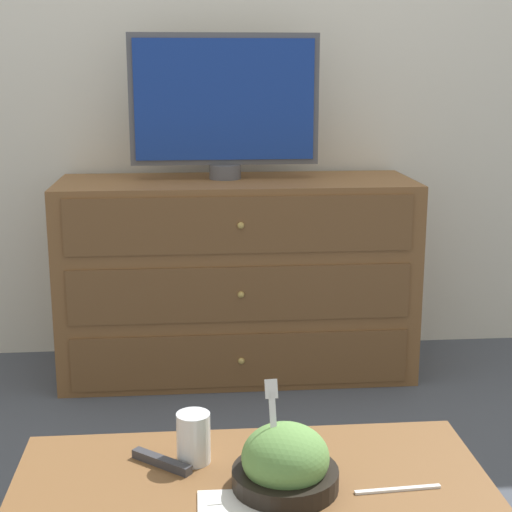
% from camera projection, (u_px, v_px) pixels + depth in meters
% --- Properties ---
extents(ground_plane, '(12.00, 12.00, 0.00)m').
position_uv_depth(ground_plane, '(232.00, 346.00, 3.34)').
color(ground_plane, '#474C56').
extents(wall_back, '(12.00, 0.05, 2.60)m').
position_uv_depth(wall_back, '(229.00, 30.00, 3.06)').
color(wall_back, silver).
rests_on(wall_back, ground_plane).
extents(dresser, '(1.32, 0.48, 0.75)m').
position_uv_depth(dresser, '(237.00, 277.00, 3.00)').
color(dresser, brown).
rests_on(dresser, ground_plane).
extents(tv, '(0.70, 0.12, 0.53)m').
position_uv_depth(tv, '(224.00, 103.00, 2.88)').
color(tv, '#515156').
rests_on(tv, dresser).
extents(coffee_table, '(0.92, 0.47, 0.39)m').
position_uv_depth(coffee_table, '(252.00, 510.00, 1.51)').
color(coffee_table, brown).
rests_on(coffee_table, ground_plane).
extents(takeout_bowl, '(0.20, 0.20, 0.20)m').
position_uv_depth(takeout_bowl, '(287.00, 464.00, 1.47)').
color(takeout_bowl, black).
rests_on(takeout_bowl, coffee_table).
extents(drink_cup, '(0.07, 0.07, 0.10)m').
position_uv_depth(drink_cup, '(194.00, 441.00, 1.56)').
color(drink_cup, '#9E6638').
rests_on(drink_cup, coffee_table).
extents(napkin, '(0.13, 0.13, 0.00)m').
position_uv_depth(napkin, '(233.00, 509.00, 1.40)').
color(napkin, white).
rests_on(napkin, coffee_table).
extents(knife, '(0.17, 0.02, 0.01)m').
position_uv_depth(knife, '(398.00, 489.00, 1.47)').
color(knife, white).
rests_on(knife, coffee_table).
extents(remote_control, '(0.12, 0.11, 0.02)m').
position_uv_depth(remote_control, '(162.00, 462.00, 1.56)').
color(remote_control, '#38383D').
rests_on(remote_control, coffee_table).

